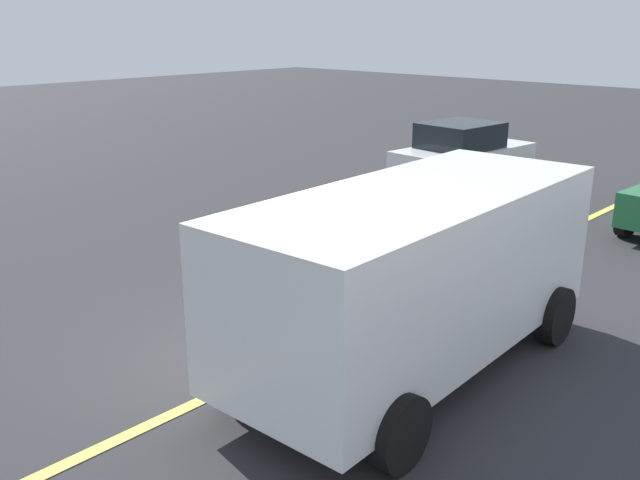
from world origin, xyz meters
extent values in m
plane|color=#2D2D30|center=(0.00, 0.00, 0.00)|extent=(80.00, 80.00, 0.00)
cube|color=#E0D14C|center=(3.00, 0.00, 0.01)|extent=(28.00, 0.16, 0.01)
cube|color=white|center=(1.10, -1.22, 1.29)|extent=(5.29, 2.25, 1.82)
cube|color=black|center=(3.17, -1.12, 1.69)|extent=(0.25, 1.85, 0.80)
cylinder|color=black|center=(2.81, -0.14, 0.38)|extent=(0.77, 0.30, 0.76)
cylinder|color=black|center=(2.91, -2.14, 0.38)|extent=(0.77, 0.30, 0.76)
cylinder|color=black|center=(-0.72, -0.31, 0.38)|extent=(0.77, 0.30, 0.76)
cylinder|color=black|center=(-0.62, -2.31, 0.38)|extent=(0.77, 0.30, 0.76)
cube|color=white|center=(10.05, 3.77, 0.64)|extent=(3.99, 2.06, 0.63)
cube|color=black|center=(9.86, 3.78, 1.27)|extent=(1.97, 1.69, 0.63)
cylinder|color=black|center=(11.43, 4.54, 0.32)|extent=(0.66, 0.27, 0.64)
cylinder|color=black|center=(11.29, 2.79, 0.32)|extent=(0.66, 0.27, 0.64)
cylinder|color=black|center=(8.81, 4.75, 0.32)|extent=(0.66, 0.27, 0.64)
cylinder|color=black|center=(8.67, 3.00, 0.32)|extent=(0.66, 0.27, 0.64)
cylinder|color=black|center=(8.29, -1.03, 0.32)|extent=(0.65, 0.25, 0.64)
camera|label=1|loc=(-5.20, -5.63, 4.02)|focal=39.09mm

